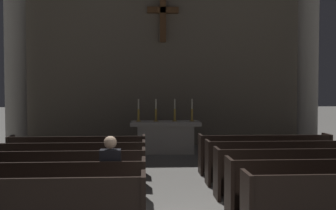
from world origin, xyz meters
The scene contains 17 objects.
pew_left_row_2 centered at (-2.23, 1.04, 0.48)m, with size 3.16×0.50×0.95m.
pew_left_row_3 centered at (-2.23, 2.12, 0.48)m, with size 3.16×0.50×0.95m.
pew_left_row_4 centered at (-2.23, 3.20, 0.48)m, with size 3.16×0.50×0.95m.
pew_left_row_5 centered at (-2.23, 4.28, 0.48)m, with size 3.16×0.50×0.95m.
pew_right_row_2 centered at (2.23, 1.04, 0.48)m, with size 3.16×0.50×0.95m.
pew_right_row_3 centered at (2.23, 2.12, 0.48)m, with size 3.16×0.50×0.95m.
pew_right_row_4 centered at (2.23, 3.20, 0.48)m, with size 3.16×0.50×0.95m.
pew_right_row_5 centered at (2.23, 4.28, 0.48)m, with size 3.16×0.50×0.95m.
column_left_third centered at (-4.74, 7.83, 3.51)m, with size 0.99×0.99×7.19m.
column_right_third centered at (4.74, 7.83, 3.51)m, with size 0.99×0.99×7.19m.
altar centered at (0.00, 7.52, 0.53)m, with size 2.20×0.90×1.01m.
candlestick_outer_left centered at (-0.85, 7.52, 1.24)m, with size 0.16×0.16×0.71m.
candlestick_inner_left centered at (-0.30, 7.52, 1.24)m, with size 0.16×0.16×0.71m.
candlestick_inner_right centered at (0.30, 7.52, 1.24)m, with size 0.16×0.16×0.71m.
candlestick_outer_right centered at (0.85, 7.52, 1.24)m, with size 0.16×0.16×0.71m.
apse_with_cross centered at (0.00, 9.39, 4.16)m, with size 10.54×0.46×8.32m.
lone_worshipper centered at (-1.19, 1.08, 0.69)m, with size 0.32×0.43×1.32m.
Camera 1 is at (-0.67, -5.20, 2.05)m, focal length 42.99 mm.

